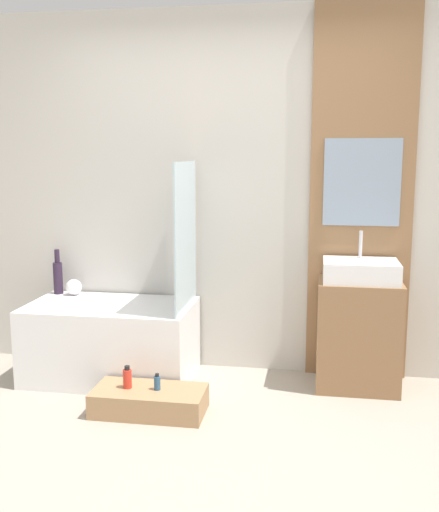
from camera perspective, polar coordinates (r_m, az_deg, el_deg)
name	(u,v)px	position (r m, az deg, el deg)	size (l,w,h in m)	color
ground_plane	(189,473)	(3.21, -2.95, -19.97)	(12.00, 12.00, 0.00)	#A39989
wall_tiled_back	(233,194)	(4.35, 1.33, 5.91)	(4.20, 0.06, 2.60)	beige
wall_wood_accent	(361,195)	(4.27, 13.35, 5.66)	(0.70, 0.04, 2.60)	#8E6642
bathtub	(111,341)	(4.37, -10.28, -7.95)	(1.16, 0.67, 0.54)	white
glass_shower_screen	(185,236)	(4.05, -3.26, 1.92)	(0.01, 0.62, 1.00)	silver
wooden_step_bench	(149,401)	(3.84, -6.69, -13.54)	(0.69, 0.34, 0.15)	#A87F56
vanity_cabinet	(358,335)	(4.22, 13.06, -7.30)	(0.55, 0.41, 0.75)	#8E6642
sink	(361,271)	(4.11, 13.29, -1.38)	(0.50, 0.37, 0.33)	white
vase_tall_dark	(58,276)	(4.68, -15.14, -1.82)	(0.07, 0.07, 0.34)	#2D1E33
vase_round_light	(74,287)	(4.62, -13.71, -2.90)	(0.12, 0.12, 0.12)	white
bottle_soap_primary	(127,378)	(3.83, -8.77, -11.41)	(0.05, 0.05, 0.14)	red
bottle_soap_secondary	(157,383)	(3.78, -5.96, -11.90)	(0.04, 0.04, 0.10)	#2D567A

